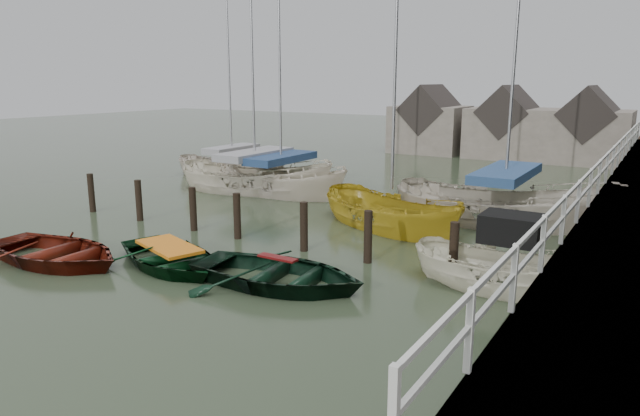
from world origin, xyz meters
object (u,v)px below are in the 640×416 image
Objects in this scene: rowboat_red at (57,263)px; sailboat_a at (256,190)px; rowboat_dkgreen at (278,286)px; sailboat_e at (233,174)px; sailboat_b at (282,192)px; motorboat at (505,287)px; sailboat_c at (391,227)px; sailboat_d at (503,221)px; rowboat_green at (170,267)px.

sailboat_a is at bearing 6.27° from rowboat_red.
rowboat_red is 1.01× the size of rowboat_dkgreen.
sailboat_e is at bearing 18.81° from rowboat_red.
sailboat_b is at bearing -0.59° from rowboat_red.
motorboat is 13.74m from sailboat_a.
sailboat_a reaches higher than motorboat.
sailboat_b is (-10.90, 6.53, -0.03)m from motorboat.
sailboat_e is at bearing 65.92° from sailboat_b.
sailboat_c is 0.85× the size of sailboat_d.
rowboat_green is 8.24m from motorboat.
rowboat_green is 14.23m from sailboat_e.
sailboat_c is at bearing -121.03° from sailboat_a.
sailboat_c reaches higher than sailboat_e.
sailboat_b is 6.82m from sailboat_c.
sailboat_b reaches higher than rowboat_dkgreen.
sailboat_b is (-6.31, 8.98, 0.06)m from rowboat_dkgreen.
rowboat_green is at bearing 138.09° from sailboat_d.
motorboat is 18.08m from sailboat_e.
rowboat_red is at bearing -174.69° from sailboat_b.
rowboat_dkgreen is 0.40× the size of sailboat_e.
sailboat_c is 12.20m from sailboat_e.
sailboat_b is 9.22m from sailboat_d.
sailboat_e is at bearing 59.60° from motorboat.
sailboat_a is 1.08× the size of sailboat_c.
rowboat_red is 0.39× the size of sailboat_c.
sailboat_b reaches higher than motorboat.
sailboat_b reaches higher than sailboat_e.
sailboat_d is at bearing -119.97° from sailboat_e.
sailboat_a is 7.96m from sailboat_c.
sailboat_d is (9.22, -0.15, -0.00)m from sailboat_b.
sailboat_e is at bearing 88.59° from sailboat_c.
motorboat is at bearing -106.15° from sailboat_c.
rowboat_green is at bearing -158.01° from sailboat_b.
motorboat reaches higher than rowboat_dkgreen.
rowboat_red is 0.41× the size of sailboat_e.
rowboat_red is 14.13m from sailboat_e.
rowboat_dkgreen is 5.21m from motorboat.
sailboat_d is at bearing -87.63° from sailboat_b.
sailboat_e is (-5.15, 13.15, 0.07)m from rowboat_red.
sailboat_e is at bearing 52.26° from rowboat_green.
sailboat_c is at bearing -39.00° from rowboat_red.
sailboat_d is (8.85, 10.52, 0.06)m from rowboat_red.
motorboat is at bearing -173.70° from sailboat_d.
sailboat_e reaches higher than motorboat.
motorboat is at bearing -139.19° from sailboat_e.
sailboat_a is 10.49m from sailboat_d.
rowboat_green is (2.78, 1.34, 0.00)m from rowboat_red.
rowboat_red is 10.68m from sailboat_b.
rowboat_dkgreen is 15.95m from sailboat_e.
motorboat is 12.70m from sailboat_b.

